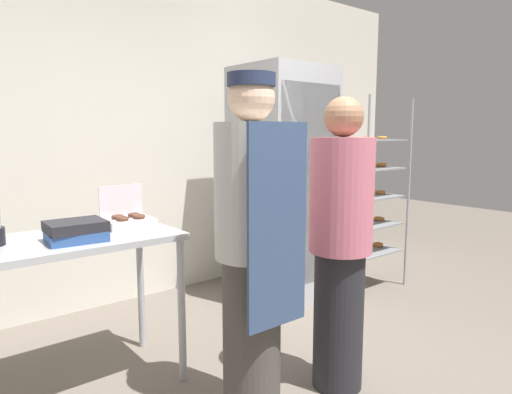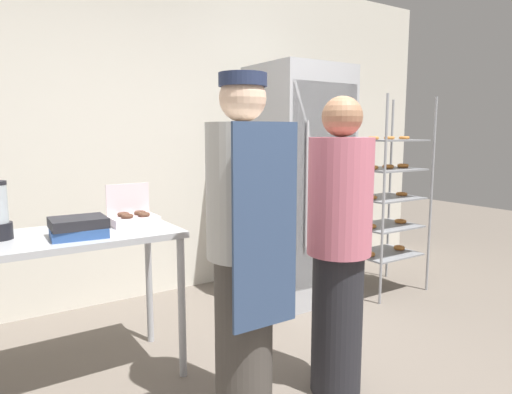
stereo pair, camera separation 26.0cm
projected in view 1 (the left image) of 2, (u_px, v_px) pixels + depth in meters
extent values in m
cube|color=silver|center=(141.00, 131.00, 3.92)|extent=(6.40, 0.12, 2.90)
cube|color=#ADAFB5|center=(282.00, 185.00, 3.92)|extent=(0.71, 0.69, 1.98)
cube|color=#93959B|center=(310.00, 186.00, 3.66)|extent=(0.65, 0.02, 1.62)
cylinder|color=silver|center=(295.00, 184.00, 3.52)|extent=(0.02, 0.02, 0.97)
cylinder|color=#93969B|center=(366.00, 200.00, 3.83)|extent=(0.02, 0.02, 1.74)
cylinder|color=#93969B|center=(408.00, 194.00, 4.22)|extent=(0.02, 0.02, 1.74)
cylinder|color=#93969B|center=(325.00, 194.00, 4.19)|extent=(0.02, 0.02, 1.74)
cylinder|color=#93969B|center=(367.00, 189.00, 4.58)|extent=(0.02, 0.02, 1.74)
cube|color=gray|center=(365.00, 250.00, 4.28)|extent=(0.57, 0.43, 0.01)
torus|color=orange|center=(351.00, 251.00, 4.15)|extent=(0.10, 0.10, 0.03)
torus|color=orange|center=(378.00, 244.00, 4.40)|extent=(0.10, 0.10, 0.03)
cube|color=gray|center=(366.00, 223.00, 4.24)|extent=(0.57, 0.43, 0.01)
torus|color=orange|center=(352.00, 224.00, 4.11)|extent=(0.11, 0.11, 0.03)
torus|color=orange|center=(379.00, 219.00, 4.36)|extent=(0.11, 0.11, 0.03)
cube|color=gray|center=(367.00, 196.00, 4.20)|extent=(0.57, 0.43, 0.01)
torus|color=orange|center=(353.00, 196.00, 4.08)|extent=(0.10, 0.10, 0.03)
torus|color=orange|center=(380.00, 192.00, 4.33)|extent=(0.10, 0.10, 0.03)
cube|color=gray|center=(368.00, 168.00, 4.17)|extent=(0.57, 0.43, 0.01)
torus|color=orange|center=(354.00, 167.00, 4.04)|extent=(0.10, 0.10, 0.03)
torus|color=orange|center=(368.00, 166.00, 4.16)|extent=(0.10, 0.10, 0.03)
torus|color=orange|center=(381.00, 165.00, 4.29)|extent=(0.10, 0.10, 0.03)
cube|color=gray|center=(369.00, 140.00, 4.13)|extent=(0.57, 0.43, 0.01)
torus|color=orange|center=(355.00, 138.00, 4.00)|extent=(0.09, 0.09, 0.03)
torus|color=orange|center=(369.00, 138.00, 4.13)|extent=(0.09, 0.09, 0.03)
torus|color=orange|center=(382.00, 138.00, 4.25)|extent=(0.09, 0.09, 0.03)
cube|color=#ADAFB5|center=(74.00, 240.00, 2.45)|extent=(1.07, 0.62, 0.04)
cylinder|color=#ADAFB5|center=(182.00, 311.00, 2.61)|extent=(0.04, 0.04, 0.84)
cylinder|color=#ADAFB5|center=(141.00, 286.00, 3.03)|extent=(0.04, 0.04, 0.84)
cube|color=silver|center=(129.00, 223.00, 2.70)|extent=(0.27, 0.19, 0.05)
cube|color=silver|center=(121.00, 201.00, 2.76)|extent=(0.27, 0.01, 0.19)
torus|color=#513323|center=(123.00, 219.00, 2.63)|extent=(0.07, 0.07, 0.02)
torus|color=#513323|center=(139.00, 217.00, 2.70)|extent=(0.07, 0.07, 0.02)
torus|color=#513323|center=(118.00, 217.00, 2.69)|extent=(0.07, 0.07, 0.02)
torus|color=#513323|center=(134.00, 215.00, 2.75)|extent=(0.07, 0.07, 0.02)
cube|color=#2D5193|center=(76.00, 236.00, 2.35)|extent=(0.30, 0.26, 0.05)
cube|color=#232328|center=(76.00, 226.00, 2.34)|extent=(0.29, 0.24, 0.05)
cylinder|color=#47423D|center=(252.00, 336.00, 2.30)|extent=(0.29, 0.29, 0.83)
cylinder|color=beige|center=(251.00, 191.00, 2.19)|extent=(0.36, 0.36, 0.65)
sphere|color=beige|center=(251.00, 98.00, 2.13)|extent=(0.22, 0.22, 0.22)
cube|color=#33476B|center=(278.00, 227.00, 2.07)|extent=(0.34, 0.02, 0.94)
cylinder|color=#232D4C|center=(251.00, 80.00, 2.12)|extent=(0.23, 0.23, 0.06)
cylinder|color=#232328|center=(338.00, 319.00, 2.56)|extent=(0.28, 0.28, 0.79)
cylinder|color=#C6667A|center=(342.00, 195.00, 2.46)|extent=(0.34, 0.34, 0.62)
sphere|color=#9E7051|center=(344.00, 117.00, 2.40)|extent=(0.21, 0.21, 0.21)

